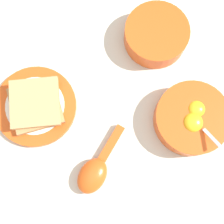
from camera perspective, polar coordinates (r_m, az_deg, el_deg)
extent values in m
plane|color=beige|center=(0.70, 3.14, -1.82)|extent=(3.00, 3.00, 0.00)
cylinder|color=#DB5119|center=(0.70, 14.27, -1.21)|extent=(0.16, 0.16, 0.05)
cylinder|color=white|center=(0.69, 14.39, -1.12)|extent=(0.13, 0.13, 0.02)
ellipsoid|color=yellow|center=(0.68, 15.18, 0.51)|extent=(0.04, 0.04, 0.02)
ellipsoid|color=yellow|center=(0.67, 14.58, -1.86)|extent=(0.04, 0.04, 0.02)
cylinder|color=black|center=(0.68, 13.55, -0.11)|extent=(0.04, 0.04, 0.00)
ellipsoid|color=silver|center=(0.68, 15.49, -2.03)|extent=(0.03, 0.02, 0.01)
cube|color=silver|center=(0.66, 17.94, -4.64)|extent=(0.05, 0.01, 0.03)
cylinder|color=#DB5119|center=(0.72, -13.81, 1.04)|extent=(0.18, 0.18, 0.01)
cylinder|color=white|center=(0.71, -13.94, 1.17)|extent=(0.13, 0.13, 0.00)
cube|color=tan|center=(0.70, -13.77, 1.11)|extent=(0.14, 0.14, 0.01)
cube|color=tan|center=(0.69, -13.93, 1.63)|extent=(0.15, 0.15, 0.01)
ellipsoid|color=#DB5119|center=(0.67, -3.64, -11.57)|extent=(0.08, 0.09, 0.04)
cube|color=#DB5119|center=(0.68, -0.24, -5.97)|extent=(0.05, 0.09, 0.02)
cylinder|color=#DB5119|center=(0.74, 8.06, 13.74)|extent=(0.15, 0.15, 0.05)
cylinder|color=white|center=(0.73, 8.23, 14.24)|extent=(0.12, 0.12, 0.02)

